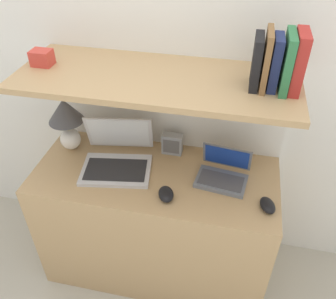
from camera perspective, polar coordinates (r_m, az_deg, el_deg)
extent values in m
cube|color=white|center=(1.85, 0.12, 13.34)|extent=(6.00, 0.05, 2.40)
cube|color=tan|center=(2.09, -1.90, -11.69)|extent=(1.25, 0.54, 0.76)
cube|color=white|center=(2.12, -0.16, -1.52)|extent=(1.25, 0.04, 1.24)
cube|color=tan|center=(1.59, -1.96, 11.24)|extent=(1.25, 0.49, 0.03)
ellipsoid|color=white|center=(2.03, -15.36, 1.66)|extent=(0.11, 0.11, 0.12)
cylinder|color=tan|center=(1.98, -15.79, 3.77)|extent=(0.02, 0.02, 0.06)
cone|color=#4C4C51|center=(1.93, -16.26, 6.07)|extent=(0.19, 0.19, 0.13)
cube|color=silver|center=(1.85, -8.30, -3.27)|extent=(0.39, 0.30, 0.02)
cube|color=#232326|center=(1.83, -8.38, -3.20)|extent=(0.33, 0.22, 0.00)
cube|color=silver|center=(1.90, -7.82, 2.69)|extent=(0.36, 0.13, 0.22)
cube|color=white|center=(1.89, -7.85, 2.64)|extent=(0.32, 0.12, 0.20)
cube|color=slate|center=(1.79, 8.50, -5.04)|extent=(0.26, 0.19, 0.02)
cube|color=#47474C|center=(1.77, 8.49, -4.91)|extent=(0.23, 0.14, 0.00)
cube|color=slate|center=(1.81, 9.44, -1.12)|extent=(0.25, 0.07, 0.14)
cube|color=navy|center=(1.81, 9.41, -1.18)|extent=(0.22, 0.06, 0.12)
ellipsoid|color=black|center=(1.68, -0.32, -7.17)|extent=(0.10, 0.12, 0.04)
ellipsoid|color=black|center=(1.70, 15.68, -8.61)|extent=(0.10, 0.12, 0.04)
cube|color=gray|center=(1.92, 0.68, 0.92)|extent=(0.11, 0.05, 0.12)
cube|color=#59595B|center=(1.90, 0.51, 0.44)|extent=(0.09, 0.00, 0.08)
cube|color=#A82823|center=(1.51, 20.14, 13.03)|extent=(0.04, 0.16, 0.24)
cube|color=#2D7042|center=(1.51, 18.55, 13.16)|extent=(0.03, 0.18, 0.23)
cube|color=navy|center=(1.51, 16.82, 13.16)|extent=(0.04, 0.13, 0.22)
cube|color=brown|center=(1.50, 15.48, 13.71)|extent=(0.02, 0.17, 0.24)
cube|color=black|center=(1.50, 14.01, 13.49)|extent=(0.04, 0.15, 0.21)
cube|color=#CC3D33|center=(1.77, -19.56, 13.70)|extent=(0.09, 0.07, 0.07)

